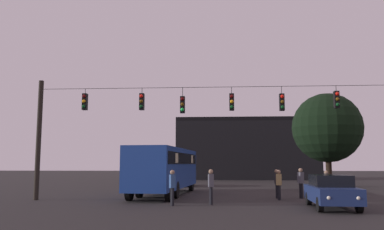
# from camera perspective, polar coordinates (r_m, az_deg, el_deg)

# --- Properties ---
(ground_plane) EXTENTS (168.00, 168.00, 0.00)m
(ground_plane) POSITION_cam_1_polar(r_m,az_deg,el_deg) (31.79, 3.18, -10.76)
(ground_plane) COLOR black
(ground_plane) RESTS_ON ground
(overhead_signal_span) EXTENTS (20.21, 0.44, 6.85)m
(overhead_signal_span) POSITION_cam_1_polar(r_m,az_deg,el_deg) (22.00, 2.76, -1.43)
(overhead_signal_span) COLOR black
(overhead_signal_span) RESTS_ON ground
(city_bus) EXTENTS (3.44, 11.17, 3.00)m
(city_bus) POSITION_cam_1_polar(r_m,az_deg,el_deg) (25.97, -3.87, -7.45)
(city_bus) COLOR navy
(city_bus) RESTS_ON ground
(car_near_right) EXTENTS (2.07, 4.43, 1.52)m
(car_near_right) POSITION_cam_1_polar(r_m,az_deg,el_deg) (19.32, 19.58, -10.36)
(car_near_right) COLOR navy
(car_near_right) RESTS_ON ground
(car_far_left) EXTENTS (2.03, 4.41, 1.52)m
(car_far_left) POSITION_cam_1_polar(r_m,az_deg,el_deg) (36.37, -1.52, -9.05)
(car_far_left) COLOR black
(car_far_left) RESTS_ON ground
(pedestrian_crossing_left) EXTENTS (0.34, 0.42, 1.77)m
(pedestrian_crossing_left) POSITION_cam_1_polar(r_m,az_deg,el_deg) (24.34, 15.54, -9.25)
(pedestrian_crossing_left) COLOR black
(pedestrian_crossing_left) RESTS_ON ground
(pedestrian_crossing_center) EXTENTS (0.36, 0.42, 1.68)m
(pedestrian_crossing_center) POSITION_cam_1_polar(r_m,az_deg,el_deg) (22.92, 12.53, -9.63)
(pedestrian_crossing_center) COLOR black
(pedestrian_crossing_center) RESTS_ON ground
(pedestrian_crossing_right) EXTENTS (0.34, 0.42, 1.65)m
(pedestrian_crossing_right) POSITION_cam_1_polar(r_m,az_deg,el_deg) (23.60, 19.00, -9.39)
(pedestrian_crossing_right) COLOR black
(pedestrian_crossing_right) RESTS_ON ground
(pedestrian_near_bus) EXTENTS (0.26, 0.38, 1.69)m
(pedestrian_near_bus) POSITION_cam_1_polar(r_m,az_deg,el_deg) (24.13, 12.21, -9.49)
(pedestrian_near_bus) COLOR black
(pedestrian_near_bus) RESTS_ON ground
(pedestrian_trailing) EXTENTS (0.30, 0.40, 1.75)m
(pedestrian_trailing) POSITION_cam_1_polar(r_m,az_deg,el_deg) (20.02, 2.77, -10.05)
(pedestrian_trailing) COLOR black
(pedestrian_trailing) RESTS_ON ground
(pedestrian_far_side) EXTENTS (0.35, 0.42, 1.73)m
(pedestrian_far_side) POSITION_cam_1_polar(r_m,az_deg,el_deg) (19.47, -2.88, -10.18)
(pedestrian_far_side) COLOR black
(pedestrian_far_side) RESTS_ON ground
(corner_building) EXTENTS (18.38, 8.47, 7.99)m
(corner_building) POSITION_cam_1_polar(r_m,az_deg,el_deg) (54.14, 7.83, -4.96)
(corner_building) COLOR black
(corner_building) RESTS_ON ground
(tree_left_silhouette) EXTENTS (6.25, 6.25, 8.39)m
(tree_left_silhouette) POSITION_cam_1_polar(r_m,az_deg,el_deg) (37.51, 19.05, -1.78)
(tree_left_silhouette) COLOR black
(tree_left_silhouette) RESTS_ON ground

